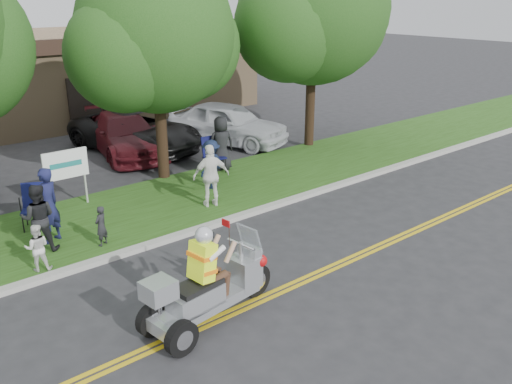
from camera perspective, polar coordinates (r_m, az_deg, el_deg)
ground at (r=12.52m, az=5.53°, el=-7.46°), size 120.00×120.00×0.00m
centerline_near at (r=12.17m, az=7.48°, el=-8.39°), size 60.00×0.10×0.01m
centerline_far at (r=12.26m, az=6.93°, el=-8.12°), size 60.00×0.10×0.01m
curb at (r=14.57m, az=-2.97°, el=-2.96°), size 60.00×0.25×0.12m
grass_verge at (r=16.23m, az=-7.54°, el=-0.64°), size 60.00×4.00×0.10m
commercial_building at (r=28.74m, az=-19.50°, el=11.61°), size 18.00×8.20×4.00m
tree_mid at (r=17.25m, az=-10.40°, el=15.43°), size 5.88×4.80×7.05m
tree_right at (r=21.06m, az=6.11°, el=18.09°), size 6.86×5.60×8.07m
business_sign at (r=15.85m, az=-19.38°, el=2.44°), size 1.25×0.06×1.75m
trike_scooter at (r=10.14m, az=-5.10°, el=-10.18°), size 2.99×1.06×1.95m
lawn_chair_a at (r=14.96m, az=-22.31°, el=-1.07°), size 0.82×0.83×1.14m
lawn_chair_b at (r=18.20m, az=-4.62°, el=4.20°), size 0.66×0.69×1.19m
spectator_adult_left at (r=13.81m, az=-21.10°, el=-1.33°), size 0.81×0.70×1.87m
spectator_adult_mid at (r=13.47m, az=-21.94°, el=-2.55°), size 0.99×0.92×1.62m
spectator_adult_right at (r=15.16m, az=-4.75°, el=1.73°), size 1.13×0.74×1.78m
spectator_chair_a at (r=16.61m, az=-4.73°, el=2.93°), size 1.12×0.88×1.52m
spectator_chair_b at (r=18.29m, az=-3.69°, el=5.12°), size 1.01×0.78×1.84m
child_left at (r=13.38m, az=-16.00°, el=-3.44°), size 0.43×0.38×0.99m
child_right at (r=12.64m, az=-22.05°, el=-5.45°), size 0.63×0.57×1.07m
parked_car_mid at (r=21.48m, az=-12.50°, el=6.30°), size 4.01×6.09×1.55m
parked_car_right at (r=21.11m, az=-13.62°, el=5.91°), size 3.11×5.55×1.52m
parked_car_far_right at (r=21.97m, az=-3.02°, el=7.25°), size 3.68×5.37×1.70m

